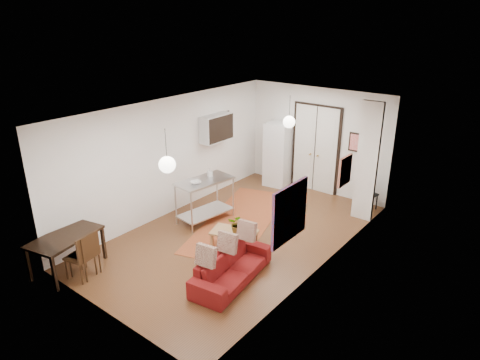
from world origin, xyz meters
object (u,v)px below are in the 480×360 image
Objects in this scene: fridge at (278,154)px; dining_chair_far at (83,251)px; dining_chair_near at (87,249)px; coffee_table at (234,234)px; dining_table at (65,240)px; kitchen_counter at (205,193)px; sofa at (232,267)px; black_side_chair at (370,191)px.

dining_chair_far is (-0.29, -6.21, -0.39)m from fridge.
dining_chair_near is 0.09m from dining_chair_far.
dining_chair_near is at bearing -124.16° from coffee_table.
fridge is at bearing 165.15° from dining_chair_near.
coffee_table is 1.16× the size of dining_chair_far.
fridge is at bearing 83.51° from dining_table.
fridge is 1.26× the size of dining_table.
fridge reaches higher than kitchen_counter.
fridge is (-1.35, 3.69, 0.56)m from coffee_table.
fridge is at bearing 96.78° from kitchen_counter.
dining_chair_near is at bearing -86.22° from kitchen_counter.
sofa reaches higher than coffee_table.
dining_chair_near is at bearing 77.68° from black_side_chair.
fridge is 6.23m from dining_chair_far.
black_side_chair is at bearing 69.21° from coffee_table.
kitchen_counter is 1.57× the size of dining_chair_near.
dining_chair_far is (-2.32, -1.60, 0.26)m from sofa.
dining_chair_far is at bearing 12.19° from dining_table.
coffee_table is 1.28× the size of black_side_chair.
sofa is 1.30× the size of kitchen_counter.
kitchen_counter reaches higher than dining_chair_near.
sofa is 1.02× the size of fridge.
sofa is 1.14m from coffee_table.
dining_table is 1.76× the size of black_side_chair.
dining_chair_near is at bearing -100.73° from fridge.
coffee_table is at bearing 134.71° from dining_chair_far.
black_side_chair is at bearing 55.62° from kitchen_counter.
dining_chair_far is (0.00, -0.09, 0.00)m from dining_chair_near.
dining_table is (-0.72, -6.30, -0.26)m from fridge.
fridge is 2.01× the size of dining_chair_near.
kitchen_counter is at bearing 61.70° from black_side_chair.
black_side_chair is at bearing -17.16° from sofa.
sofa is at bearing 112.54° from dining_chair_far.
sofa is at bearing -74.22° from fridge.
dining_chair_far is 1.10× the size of black_side_chair.
fridge reaches higher than sofa.
fridge reaches higher than dining_chair_near.
dining_chair_far reaches higher than dining_table.
dining_table is (-0.65, -3.26, -0.04)m from kitchen_counter.
kitchen_counter is at bearing 45.31° from sofa.
dining_table is (-2.07, -2.61, 0.29)m from coffee_table.
dining_chair_near is (0.42, 0.19, -0.13)m from dining_table.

